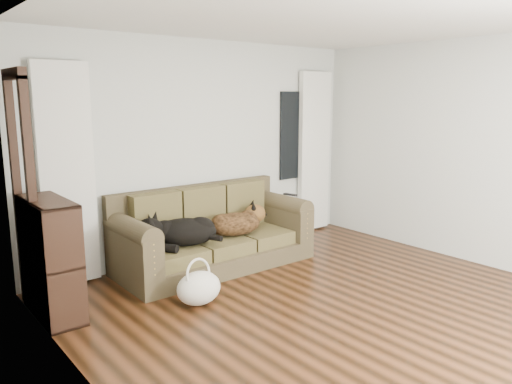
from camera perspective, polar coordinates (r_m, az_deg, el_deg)
floor at (r=4.64m, az=12.02°, el=-14.00°), size 5.00×5.00×0.00m
ceiling at (r=4.27m, az=13.47°, el=19.58°), size 5.00×5.00×0.00m
wall_back at (r=6.13m, az=-5.85°, el=4.88°), size 4.50×0.04×2.60m
wall_left at (r=2.90m, az=-16.46°, el=-2.16°), size 0.04×5.00×2.60m
wall_right at (r=6.17m, az=25.96°, el=3.89°), size 0.04×5.00×2.60m
curtain_left at (r=5.35m, az=-20.81°, el=1.75°), size 0.55×0.08×2.25m
curtain_right at (r=7.22m, az=6.66°, el=4.56°), size 0.55×0.08×2.25m
window_pane at (r=6.99m, az=4.37°, el=6.45°), size 0.50×0.03×1.20m
door_casing at (r=4.89m, az=-24.94°, el=-0.56°), size 0.07×0.60×2.10m
sofa at (r=5.73m, az=-4.71°, el=-4.17°), size 2.25×0.97×0.92m
dog_black_lab at (r=5.46m, az=-8.58°, el=-4.68°), size 0.85×0.78×0.30m
dog_shepherd at (r=5.84m, az=-2.18°, el=-3.45°), size 0.73×0.59×0.28m
tv_remote at (r=6.23m, az=3.93°, el=-0.29°), size 0.08×0.17×0.02m
tote_bag at (r=4.81m, az=-6.56°, el=-10.85°), size 0.48×0.39×0.32m
bookshelf at (r=4.80m, az=-22.37°, el=-7.35°), size 0.37×0.87×1.06m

